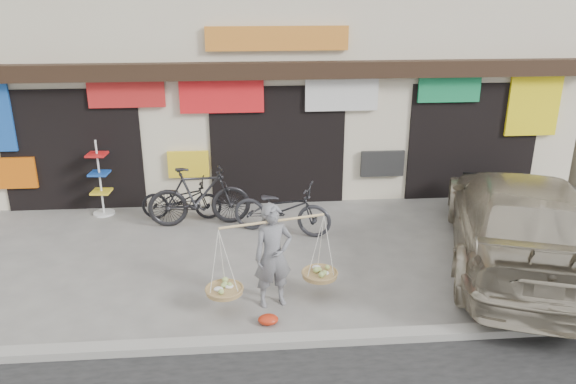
{
  "coord_description": "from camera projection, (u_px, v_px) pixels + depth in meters",
  "views": [
    {
      "loc": [
        -0.78,
        -8.63,
        4.76
      ],
      "look_at": [
        0.02,
        0.9,
        1.21
      ],
      "focal_mm": 35.0,
      "sensor_mm": 36.0,
      "label": 1
    }
  ],
  "objects": [
    {
      "name": "red_bag",
      "position": [
        268.0,
        320.0,
        8.35
      ],
      "size": [
        0.31,
        0.25,
        0.14
      ],
      "primitive_type": "ellipsoid",
      "color": "red",
      "rests_on": "ground"
    },
    {
      "name": "bike_0",
      "position": [
        181.0,
        199.0,
        11.99
      ],
      "size": [
        1.75,
        0.73,
        0.9
      ],
      "primitive_type": "imported",
      "rotation": [
        0.0,
        0.0,
        1.49
      ],
      "color": "black",
      "rests_on": "ground"
    },
    {
      "name": "bike_1",
      "position": [
        199.0,
        196.0,
        11.61
      ],
      "size": [
        2.16,
        0.75,
        1.27
      ],
      "primitive_type": "imported",
      "rotation": [
        0.0,
        0.0,
        1.64
      ],
      "color": "black",
      "rests_on": "ground"
    },
    {
      "name": "suv",
      "position": [
        520.0,
        220.0,
        9.95
      ],
      "size": [
        4.07,
        6.21,
        1.67
      ],
      "rotation": [
        0.0,
        0.0,
        2.82
      ],
      "color": "#ACA28B",
      "rests_on": "ground"
    },
    {
      "name": "display_rack",
      "position": [
        101.0,
        185.0,
        12.14
      ],
      "size": [
        0.46,
        0.46,
        1.68
      ],
      "rotation": [
        0.0,
        0.0,
        -0.09
      ],
      "color": "silver",
      "rests_on": "ground"
    },
    {
      "name": "bike_2",
      "position": [
        282.0,
        209.0,
        11.26
      ],
      "size": [
        2.15,
        1.36,
        1.07
      ],
      "primitive_type": "imported",
      "rotation": [
        0.0,
        0.0,
        1.22
      ],
      "color": "#2A2B30",
      "rests_on": "ground"
    },
    {
      "name": "shophouse_block",
      "position": [
        270.0,
        38.0,
        14.58
      ],
      "size": [
        14.0,
        6.32,
        7.0
      ],
      "color": "beige",
      "rests_on": "ground"
    },
    {
      "name": "kerb",
      "position": [
        304.0,
        340.0,
        7.89
      ],
      "size": [
        70.0,
        0.25,
        0.12
      ],
      "primitive_type": "cube",
      "color": "gray",
      "rests_on": "ground"
    },
    {
      "name": "street_vendor",
      "position": [
        273.0,
        259.0,
        8.64
      ],
      "size": [
        2.08,
        0.94,
        1.69
      ],
      "rotation": [
        0.0,
        0.0,
        0.25
      ],
      "color": "slate",
      "rests_on": "ground"
    },
    {
      "name": "ground",
      "position": [
        291.0,
        275.0,
        9.78
      ],
      "size": [
        70.0,
        70.0,
        0.0
      ],
      "primitive_type": "plane",
      "color": "gray",
      "rests_on": "ground"
    }
  ]
}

